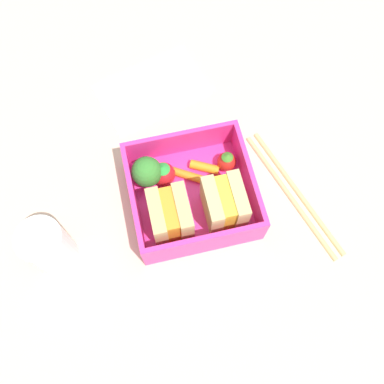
% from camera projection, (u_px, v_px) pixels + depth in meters
% --- Properties ---
extents(ground_plane, '(1.20, 1.20, 0.02)m').
position_uv_depth(ground_plane, '(192.00, 202.00, 0.57)').
color(ground_plane, beige).
extents(bento_tray, '(0.15, 0.14, 0.01)m').
position_uv_depth(bento_tray, '(192.00, 198.00, 0.56)').
color(bento_tray, '#F33291').
rests_on(bento_tray, ground_plane).
extents(bento_rim, '(0.15, 0.14, 0.04)m').
position_uv_depth(bento_rim, '(192.00, 190.00, 0.53)').
color(bento_rim, '#F33291').
rests_on(bento_rim, bento_tray).
extents(sandwich_left, '(0.05, 0.06, 0.06)m').
position_uv_depth(sandwich_left, '(224.00, 203.00, 0.52)').
color(sandwich_left, tan).
rests_on(sandwich_left, bento_tray).
extents(sandwich_center_left, '(0.05, 0.06, 0.06)m').
position_uv_depth(sandwich_center_left, '(170.00, 215.00, 0.51)').
color(sandwich_center_left, tan).
rests_on(sandwich_center_left, bento_tray).
extents(strawberry_far_left, '(0.03, 0.03, 0.03)m').
position_uv_depth(strawberry_far_left, '(227.00, 161.00, 0.55)').
color(strawberry_far_left, red).
rests_on(strawberry_far_left, bento_tray).
extents(carrot_stick_left, '(0.04, 0.03, 0.01)m').
position_uv_depth(carrot_stick_left, '(205.00, 167.00, 0.56)').
color(carrot_stick_left, orange).
rests_on(carrot_stick_left, bento_tray).
extents(carrot_stick_far_left, '(0.04, 0.03, 0.01)m').
position_uv_depth(carrot_stick_far_left, '(190.00, 174.00, 0.56)').
color(carrot_stick_far_left, orange).
rests_on(carrot_stick_far_left, bento_tray).
extents(strawberry_left, '(0.03, 0.03, 0.04)m').
position_uv_depth(strawberry_left, '(163.00, 174.00, 0.54)').
color(strawberry_left, red).
rests_on(strawberry_left, bento_tray).
extents(broccoli_floret, '(0.04, 0.04, 0.05)m').
position_uv_depth(broccoli_floret, '(147.00, 172.00, 0.53)').
color(broccoli_floret, '#87CA63').
rests_on(broccoli_floret, bento_tray).
extents(chopstick_pair, '(0.08, 0.20, 0.01)m').
position_uv_depth(chopstick_pair, '(294.00, 193.00, 0.56)').
color(chopstick_pair, tan).
rests_on(chopstick_pair, ground_plane).
extents(drinking_glass, '(0.05, 0.05, 0.08)m').
position_uv_depth(drinking_glass, '(48.00, 247.00, 0.50)').
color(drinking_glass, white).
rests_on(drinking_glass, ground_plane).
extents(folded_napkin, '(0.17, 0.13, 0.00)m').
position_uv_depth(folded_napkin, '(151.00, 89.00, 0.62)').
color(folded_napkin, white).
rests_on(folded_napkin, ground_plane).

